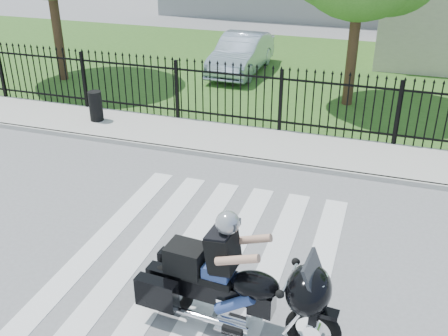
% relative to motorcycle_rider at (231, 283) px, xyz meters
% --- Properties ---
extents(ground, '(120.00, 120.00, 0.00)m').
position_rel_motorcycle_rider_xyz_m(ground, '(-0.98, 1.49, -0.83)').
color(ground, slate).
rests_on(ground, ground).
extents(crosswalk, '(5.00, 5.50, 0.01)m').
position_rel_motorcycle_rider_xyz_m(crosswalk, '(-0.98, 1.49, -0.82)').
color(crosswalk, silver).
rests_on(crosswalk, ground).
extents(sidewalk, '(40.00, 2.00, 0.12)m').
position_rel_motorcycle_rider_xyz_m(sidewalk, '(-0.98, 6.49, -0.77)').
color(sidewalk, '#ADAAA3').
rests_on(sidewalk, ground).
extents(curb, '(40.00, 0.12, 0.12)m').
position_rel_motorcycle_rider_xyz_m(curb, '(-0.98, 5.49, -0.77)').
color(curb, '#ADAAA3').
rests_on(curb, ground).
extents(grass_strip, '(40.00, 12.00, 0.02)m').
position_rel_motorcycle_rider_xyz_m(grass_strip, '(-0.98, 13.49, -0.82)').
color(grass_strip, '#2E541C').
rests_on(grass_strip, ground).
extents(iron_fence, '(26.00, 0.04, 1.80)m').
position_rel_motorcycle_rider_xyz_m(iron_fence, '(-0.98, 7.49, 0.07)').
color(iron_fence, black).
rests_on(iron_fence, ground).
extents(motorcycle_rider, '(3.06, 1.08, 2.02)m').
position_rel_motorcycle_rider_xyz_m(motorcycle_rider, '(0.00, 0.00, 0.00)').
color(motorcycle_rider, black).
rests_on(motorcycle_rider, ground).
extents(parked_car, '(1.52, 4.25, 1.39)m').
position_rel_motorcycle_rider_xyz_m(parked_car, '(-3.65, 12.85, -0.11)').
color(parked_car, '#9DACC6').
rests_on(parked_car, grass_strip).
extents(litter_bin, '(0.46, 0.46, 0.85)m').
position_rel_motorcycle_rider_xyz_m(litter_bin, '(-6.08, 6.55, -0.28)').
color(litter_bin, black).
rests_on(litter_bin, sidewalk).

